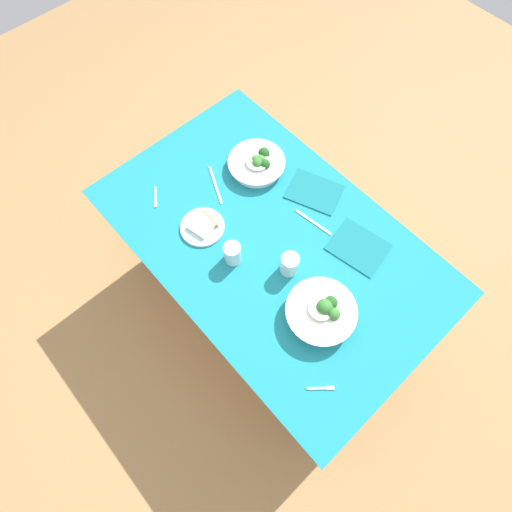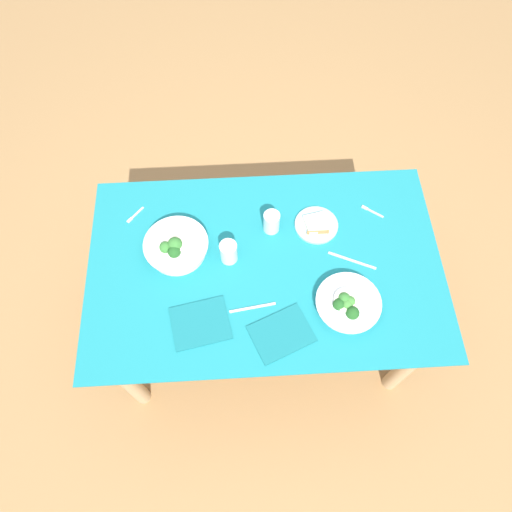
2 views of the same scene
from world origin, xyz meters
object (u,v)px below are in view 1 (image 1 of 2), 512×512
object	(u,v)px
water_glass_side	(233,253)
fork_by_near_bowl	(322,388)
water_glass_center	(289,264)
table_knife_left	(216,185)
table_knife_right	(313,222)
napkin_folded_upper	(314,192)
broccoli_bowl_near	(257,163)
napkin_folded_lower	(358,247)
broccoli_bowl_far	(321,312)
bread_side_plate	(203,226)
fork_by_far_bowl	(156,198)

from	to	relation	value
water_glass_side	fork_by_near_bowl	bearing A→B (deg)	170.68
water_glass_center	fork_by_near_bowl	xyz separation A→B (m)	(-0.40, 0.23, -0.05)
fork_by_near_bowl	table_knife_left	size ratio (longest dim) A/B	0.40
table_knife_right	napkin_folded_upper	bearing A→B (deg)	-54.96
table_knife_right	water_glass_center	bearing A→B (deg)	102.56
table_knife_right	broccoli_bowl_near	bearing A→B (deg)	-10.49
broccoli_bowl_near	table_knife_right	distance (m)	0.36
table_knife_right	napkin_folded_lower	distance (m)	0.21
table_knife_left	broccoli_bowl_far	bearing A→B (deg)	17.79
table_knife_left	water_glass_side	bearing A→B (deg)	-4.12
water_glass_center	napkin_folded_lower	bearing A→B (deg)	-113.30
napkin_folded_lower	table_knife_left	bearing A→B (deg)	20.63
broccoli_bowl_far	table_knife_left	world-z (taller)	broccoli_bowl_far
table_knife_left	napkin_folded_upper	xyz separation A→B (m)	(-0.31, -0.29, 0.00)
broccoli_bowl_near	water_glass_center	distance (m)	0.51
broccoli_bowl_far	water_glass_side	distance (m)	0.40
bread_side_plate	table_knife_left	size ratio (longest dim) A/B	0.91
bread_side_plate	napkin_folded_lower	world-z (taller)	bread_side_plate
water_glass_side	table_knife_right	size ratio (longest dim) A/B	0.55
water_glass_center	fork_by_far_bowl	bearing A→B (deg)	17.19
water_glass_center	table_knife_left	distance (m)	0.50
water_glass_side	fork_by_far_bowl	distance (m)	0.44
fork_by_near_bowl	napkin_folded_lower	world-z (taller)	napkin_folded_lower
water_glass_center	broccoli_bowl_near	bearing A→B (deg)	-28.25
water_glass_center	table_knife_left	bearing A→B (deg)	-4.94
broccoli_bowl_near	table_knife_right	size ratio (longest dim) A/B	1.38
water_glass_side	table_knife_right	distance (m)	0.37
water_glass_center	napkin_folded_lower	world-z (taller)	water_glass_center
bread_side_plate	table_knife_right	bearing A→B (deg)	-129.15
broccoli_bowl_far	water_glass_side	world-z (taller)	broccoli_bowl_far
fork_by_near_bowl	napkin_folded_lower	distance (m)	0.57
fork_by_far_bowl	napkin_folded_lower	distance (m)	0.87
water_glass_center	napkin_folded_lower	distance (m)	0.30
bread_side_plate	fork_by_near_bowl	bearing A→B (deg)	172.99
bread_side_plate	water_glass_center	xyz separation A→B (m)	(-0.37, -0.13, 0.04)
broccoli_bowl_far	table_knife_left	distance (m)	0.71
broccoli_bowl_near	water_glass_center	world-z (taller)	water_glass_center
water_glass_center	fork_by_far_bowl	world-z (taller)	water_glass_center
fork_by_far_bowl	fork_by_near_bowl	xyz separation A→B (m)	(-1.01, 0.03, 0.00)
fork_by_far_bowl	water_glass_center	bearing A→B (deg)	53.55
water_glass_side	fork_by_near_bowl	size ratio (longest dim) A/B	1.25
napkin_folded_lower	broccoli_bowl_far	bearing A→B (deg)	106.30
broccoli_bowl_far	napkin_folded_lower	distance (m)	0.33
water_glass_side	table_knife_left	world-z (taller)	water_glass_side
broccoli_bowl_near	napkin_folded_lower	world-z (taller)	broccoli_bowl_near
water_glass_side	napkin_folded_lower	xyz separation A→B (m)	(-0.30, -0.41, -0.05)
bread_side_plate	fork_by_far_bowl	xyz separation A→B (m)	(0.25, 0.06, -0.01)
table_knife_right	water_glass_side	bearing A→B (deg)	66.69
bread_side_plate	fork_by_far_bowl	size ratio (longest dim) A/B	2.04
broccoli_bowl_near	table_knife_left	world-z (taller)	broccoli_bowl_near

